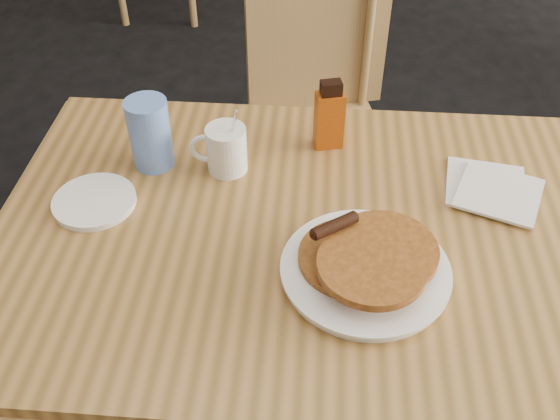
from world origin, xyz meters
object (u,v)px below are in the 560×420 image
object	(u,v)px
coffee_mug	(225,148)
syrup_bottle	(329,117)
main_table	(316,245)
chair_main_far	(315,96)
pancake_plate	(366,265)
blue_tumbler	(150,134)

from	to	relation	value
coffee_mug	syrup_bottle	xyz separation A→B (m)	(0.20, 0.09, 0.02)
main_table	chair_main_far	bearing A→B (deg)	89.94
main_table	pancake_plate	size ratio (longest dim) A/B	4.38
main_table	chair_main_far	distance (m)	0.78
pancake_plate	blue_tumbler	world-z (taller)	blue_tumbler
pancake_plate	blue_tumbler	size ratio (longest dim) A/B	1.96
coffee_mug	blue_tumbler	world-z (taller)	coffee_mug
pancake_plate	syrup_bottle	size ratio (longest dim) A/B	1.88
chair_main_far	syrup_bottle	xyz separation A→B (m)	(0.02, -0.52, 0.28)
chair_main_far	coffee_mug	distance (m)	0.68
main_table	pancake_plate	bearing A→B (deg)	-53.49
coffee_mug	blue_tumbler	xyz separation A→B (m)	(-0.14, 0.01, 0.02)
chair_main_far	coffee_mug	world-z (taller)	chair_main_far
chair_main_far	blue_tumbler	bearing A→B (deg)	-130.83
chair_main_far	syrup_bottle	distance (m)	0.59
syrup_bottle	blue_tumbler	size ratio (longest dim) A/B	1.04
main_table	blue_tumbler	bearing A→B (deg)	152.21
main_table	coffee_mug	world-z (taller)	coffee_mug
chair_main_far	syrup_bottle	size ratio (longest dim) A/B	6.13
main_table	coffee_mug	size ratio (longest dim) A/B	8.30
main_table	blue_tumbler	xyz separation A→B (m)	(-0.32, 0.17, 0.11)
coffee_mug	main_table	bearing A→B (deg)	-51.37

